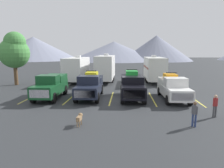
{
  "coord_description": "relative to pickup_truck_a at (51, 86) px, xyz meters",
  "views": [
    {
      "loc": [
        1.29,
        -18.25,
        4.46
      ],
      "look_at": [
        0.0,
        1.54,
        1.2
      ],
      "focal_mm": 32.73,
      "sensor_mm": 36.0,
      "label": 1
    }
  ],
  "objects": [
    {
      "name": "camper_trailer_c",
      "position": [
        11.1,
        10.41,
        0.82
      ],
      "size": [
        2.45,
        8.05,
        3.81
      ],
      "color": "silver",
      "rests_on": "ground"
    },
    {
      "name": "camper_trailer_b",
      "position": [
        4.16,
        10.72,
        0.93
      ],
      "size": [
        2.36,
        8.85,
        4.02
      ],
      "color": "white",
      "rests_on": "ground"
    },
    {
      "name": "person_b",
      "position": [
        13.04,
        -4.91,
        -0.29
      ],
      "size": [
        0.34,
        0.22,
        1.55
      ],
      "color": "#3F3F42",
      "rests_on": "ground"
    },
    {
      "name": "camper_trailer_a",
      "position": [
        0.18,
        9.77,
        0.8
      ],
      "size": [
        2.52,
        8.05,
        3.77
      ],
      "color": "white",
      "rests_on": "ground"
    },
    {
      "name": "person_a",
      "position": [
        11.08,
        -6.78,
        -0.3
      ],
      "size": [
        0.31,
        0.27,
        1.54
      ],
      "color": "navy",
      "rests_on": "ground"
    },
    {
      "name": "lot_stripe_c",
      "position": [
        5.71,
        0.21,
        -1.18
      ],
      "size": [
        0.12,
        5.5,
        0.01
      ],
      "primitive_type": "cube",
      "color": "gold",
      "rests_on": "ground"
    },
    {
      "name": "pickup_truck_d",
      "position": [
        11.42,
        0.23,
        -0.07
      ],
      "size": [
        2.2,
        5.56,
        2.4
      ],
      "color": "white",
      "rests_on": "ground"
    },
    {
      "name": "lot_stripe_b",
      "position": [
        1.86,
        0.21,
        -1.18
      ],
      "size": [
        0.12,
        5.5,
        0.01
      ],
      "primitive_type": "cube",
      "color": "gold",
      "rests_on": "ground"
    },
    {
      "name": "tree_a",
      "position": [
        -7.18,
        6.96,
        3.27
      ],
      "size": [
        3.84,
        3.84,
        6.83
      ],
      "color": "brown",
      "rests_on": "ground"
    },
    {
      "name": "pickup_truck_a",
      "position": [
        0.0,
        0.0,
        0.0
      ],
      "size": [
        2.15,
        5.44,
        2.25
      ],
      "color": "#144723",
      "rests_on": "ground"
    },
    {
      "name": "mountain_ridge",
      "position": [
        15.49,
        77.48,
        4.31
      ],
      "size": [
        152.04,
        46.55,
        12.44
      ],
      "color": "gray",
      "rests_on": "ground"
    },
    {
      "name": "lot_stripe_e",
      "position": [
        13.43,
        0.21,
        -1.18
      ],
      "size": [
        0.12,
        5.5,
        0.01
      ],
      "primitive_type": "cube",
      "color": "gold",
      "rests_on": "ground"
    },
    {
      "name": "pickup_truck_c",
      "position": [
        7.66,
        0.32,
        0.05
      ],
      "size": [
        2.27,
        5.56,
        2.68
      ],
      "color": "black",
      "rests_on": "ground"
    },
    {
      "name": "dog",
      "position": [
        4.3,
        -6.96,
        -0.71
      ],
      "size": [
        0.28,
        0.87,
        0.7
      ],
      "color": "olive",
      "rests_on": "ground"
    },
    {
      "name": "pickup_truck_b",
      "position": [
        3.66,
        0.41,
        0.0
      ],
      "size": [
        2.26,
        5.66,
        2.51
      ],
      "color": "black",
      "rests_on": "ground"
    },
    {
      "name": "ground_plane",
      "position": [
        5.71,
        -0.33,
        -1.19
      ],
      "size": [
        240.0,
        240.0,
        0.0
      ],
      "primitive_type": "plane",
      "color": "#2D3033"
    },
    {
      "name": "lot_stripe_d",
      "position": [
        9.57,
        0.21,
        -1.18
      ],
      "size": [
        0.12,
        5.5,
        0.01
      ],
      "primitive_type": "cube",
      "color": "gold",
      "rests_on": "ground"
    },
    {
      "name": "lot_stripe_a",
      "position": [
        -2.0,
        0.21,
        -1.18
      ],
      "size": [
        0.12,
        5.5,
        0.01
      ],
      "primitive_type": "cube",
      "color": "gold",
      "rests_on": "ground"
    }
  ]
}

